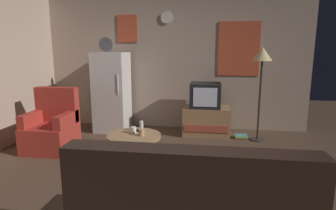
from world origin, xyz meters
TOP-DOWN VIEW (x-y plane):
  - ground_plane at (0.00, 0.00)m, footprint 12.00×12.00m
  - wall_with_art at (0.01, 2.45)m, footprint 5.20×0.12m
  - fridge at (-1.11, 1.99)m, footprint 0.60×0.62m
  - tv_stand at (0.69, 1.95)m, footprint 0.84×0.53m
  - crt_tv at (0.66, 1.95)m, footprint 0.54×0.51m
  - standing_lamp at (1.58, 1.75)m, footprint 0.32×0.32m
  - coffee_table at (-0.25, 0.38)m, footprint 0.72×0.72m
  - wine_glass at (-0.19, 0.55)m, footprint 0.05×0.05m
  - mug_ceramic_white at (-0.28, 0.45)m, footprint 0.08×0.08m
  - mug_ceramic_tan at (-0.14, 0.36)m, footprint 0.08×0.08m
  - remote_control at (-0.25, 0.56)m, footprint 0.15×0.11m
  - armchair at (-1.70, 0.84)m, footprint 0.68×0.68m
  - book_stack at (1.31, 1.80)m, footprint 0.21×0.16m

SIDE VIEW (x-z plane):
  - ground_plane at x=0.00m, z-range 0.00..0.00m
  - book_stack at x=1.31m, z-range 0.00..0.07m
  - coffee_table at x=-0.25m, z-range 0.00..0.44m
  - tv_stand at x=0.69m, z-range 0.00..0.52m
  - armchair at x=-1.70m, z-range -0.14..0.82m
  - remote_control at x=-0.25m, z-range 0.44..0.46m
  - mug_ceramic_white at x=-0.28m, z-range 0.44..0.53m
  - mug_ceramic_tan at x=-0.14m, z-range 0.44..0.53m
  - wine_glass at x=-0.19m, z-range 0.44..0.59m
  - crt_tv at x=0.66m, z-range 0.52..0.96m
  - fridge at x=-1.11m, z-range -0.13..1.64m
  - wall_with_art at x=0.01m, z-range 0.00..2.60m
  - standing_lamp at x=1.58m, z-range 0.56..2.15m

